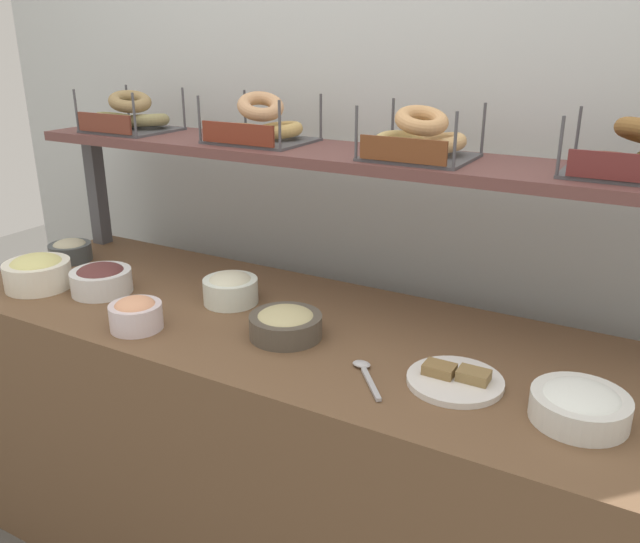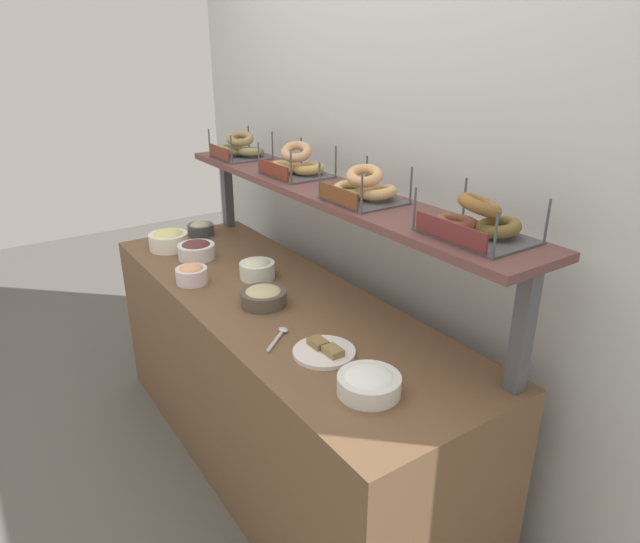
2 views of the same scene
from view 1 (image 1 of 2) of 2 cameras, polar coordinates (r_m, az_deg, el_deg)
name	(u,v)px [view 1 (image 1 of 2)]	position (r m, az deg, el deg)	size (l,w,h in m)	color
back_wall	(378,162)	(2.13, 5.15, 9.53)	(3.32, 0.06, 2.40)	silver
deli_counter	(292,454)	(1.99, -2.49, -15.73)	(2.12, 0.70, 0.85)	brown
shelf_riser_left	(97,190)	(2.54, -18.98, 6.76)	(0.05, 0.05, 0.40)	#4C4C51
upper_shelf	(338,155)	(1.87, 1.57, 10.15)	(2.08, 0.32, 0.03)	brown
bowl_chocolate_spread	(101,279)	(2.07, -18.65, -0.61)	(0.18, 0.18, 0.09)	white
bowl_tuna_salad	(70,250)	(2.41, -21.06, 1.77)	(0.14, 0.14, 0.08)	#42484A
bowl_scallion_spread	(230,288)	(1.90, -7.86, -1.44)	(0.16, 0.16, 0.09)	white
bowl_hummus	(286,323)	(1.68, -3.03, -4.56)	(0.19, 0.19, 0.08)	#534B40
bowl_cream_cheese	(580,405)	(1.44, 21.84, -10.78)	(0.20, 0.20, 0.07)	white
bowl_lox_spread	(136,313)	(1.79, -15.86, -3.56)	(0.14, 0.14, 0.09)	silver
bowl_egg_salad	(37,272)	(2.18, -23.55, 0.00)	(0.20, 0.20, 0.11)	white
serving_plate_white	(455,379)	(1.51, 11.78, -9.24)	(0.22, 0.22, 0.04)	white
serving_spoon_near_plate	(366,373)	(1.51, 4.02, -8.83)	(0.13, 0.14, 0.01)	#B7B7BC
bagel_basket_everything	(131,117)	(2.32, -16.29, 12.88)	(0.29, 0.26, 0.14)	#4C4C51
bagel_basket_sesame	(260,126)	(2.01, -5.28, 12.57)	(0.29, 0.26, 0.15)	#4C4C51
bagel_basket_plain	(420,140)	(1.75, 8.72, 11.33)	(0.28, 0.26, 0.14)	#4C4C51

